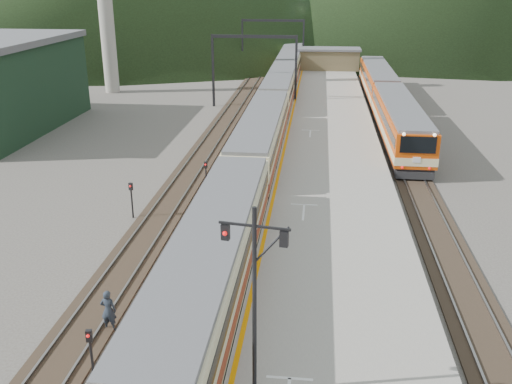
# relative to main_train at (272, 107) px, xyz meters

# --- Properties ---
(track_main) EXTENTS (2.60, 200.00, 0.23)m
(track_main) POSITION_rel_main_train_xyz_m (0.00, -5.54, -2.07)
(track_main) COLOR black
(track_main) RESTS_ON ground
(track_far) EXTENTS (2.60, 200.00, 0.23)m
(track_far) POSITION_rel_main_train_xyz_m (-5.00, -5.54, -2.07)
(track_far) COLOR black
(track_far) RESTS_ON ground
(track_second) EXTENTS (2.60, 200.00, 0.23)m
(track_second) POSITION_rel_main_train_xyz_m (11.50, -5.54, -2.07)
(track_second) COLOR black
(track_second) RESTS_ON ground
(platform) EXTENTS (8.00, 100.00, 1.00)m
(platform) POSITION_rel_main_train_xyz_m (5.60, -7.54, -1.64)
(platform) COLOR gray
(platform) RESTS_ON ground
(gantry_near) EXTENTS (9.55, 0.25, 8.00)m
(gantry_near) POSITION_rel_main_train_xyz_m (-2.85, 9.46, 3.45)
(gantry_near) COLOR black
(gantry_near) RESTS_ON ground
(gantry_far) EXTENTS (9.55, 0.25, 8.00)m
(gantry_far) POSITION_rel_main_train_xyz_m (-2.85, 34.46, 3.45)
(gantry_far) COLOR black
(gantry_far) RESTS_ON ground
(station_shed) EXTENTS (9.40, 4.40, 3.10)m
(station_shed) POSITION_rel_main_train_xyz_m (5.60, 32.46, 0.43)
(station_shed) COLOR brown
(station_shed) RESTS_ON platform
(main_train) EXTENTS (3.12, 85.50, 3.81)m
(main_train) POSITION_rel_main_train_xyz_m (0.00, 0.00, 0.00)
(main_train) COLOR beige
(main_train) RESTS_ON track_main
(second_train) EXTENTS (3.04, 41.40, 3.71)m
(second_train) POSITION_rel_main_train_xyz_m (11.50, 5.97, -0.05)
(second_train) COLOR #C84308
(second_train) RESTS_ON track_second
(signal_mast) EXTENTS (2.18, 0.49, 6.59)m
(signal_mast) POSITION_rel_main_train_xyz_m (2.68, -39.12, 2.90)
(signal_mast) COLOR black
(signal_mast) RESTS_ON platform
(short_signal_a) EXTENTS (0.25, 0.20, 2.27)m
(short_signal_a) POSITION_rel_main_train_xyz_m (-3.28, -38.15, -0.67)
(short_signal_a) COLOR black
(short_signal_a) RESTS_ON ground
(short_signal_b) EXTENTS (0.26, 0.22, 2.27)m
(short_signal_b) POSITION_rel_main_train_xyz_m (-2.95, -18.51, -0.67)
(short_signal_b) COLOR black
(short_signal_b) RESTS_ON ground
(short_signal_c) EXTENTS (0.25, 0.20, 2.27)m
(short_signal_c) POSITION_rel_main_train_xyz_m (-6.63, -23.16, -0.67)
(short_signal_c) COLOR black
(short_signal_c) RESTS_ON ground
(worker) EXTENTS (0.69, 0.47, 1.84)m
(worker) POSITION_rel_main_train_xyz_m (-3.90, -34.79, -1.22)
(worker) COLOR #202834
(worker) RESTS_ON ground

